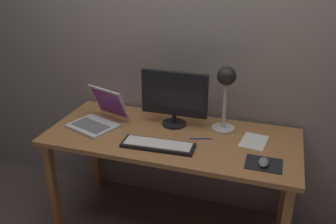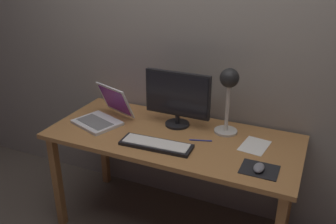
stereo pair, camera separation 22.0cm
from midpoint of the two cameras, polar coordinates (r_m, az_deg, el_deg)
back_wall at (r=2.49m, az=7.13°, el=11.81°), size 4.80×0.06×2.60m
desk at (r=2.36m, az=3.38°, el=-5.42°), size 1.60×0.70×0.74m
monitor at (r=2.37m, az=4.16°, el=2.33°), size 0.45×0.16×0.37m
keyboard_main at (r=2.18m, az=1.01°, el=-5.18°), size 0.45×0.16×0.03m
laptop at (r=2.51m, az=-7.31°, el=-0.01°), size 0.39×0.41×0.24m
desk_lamp at (r=2.28m, az=12.26°, el=3.58°), size 0.15×0.15×0.43m
mousepad at (r=2.06m, az=17.21°, el=-8.71°), size 0.20×0.16×0.00m
mouse at (r=2.04m, az=17.16°, el=-8.45°), size 0.06×0.10×0.03m
paper_sheet_near_mouse at (r=2.28m, az=16.17°, el=-5.17°), size 0.17×0.23×0.00m
pen at (r=2.27m, az=7.91°, el=-4.52°), size 0.14×0.05×0.01m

